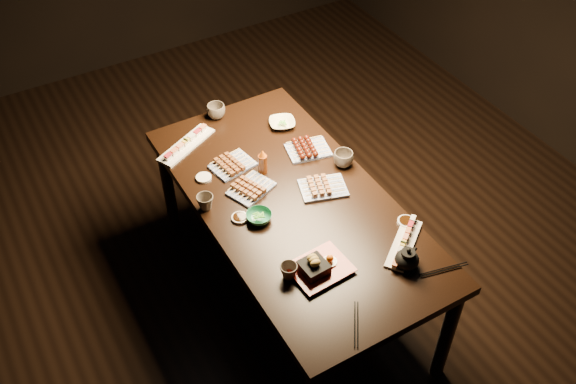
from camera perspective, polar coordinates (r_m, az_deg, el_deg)
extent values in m
plane|color=black|center=(4.15, 1.67, -3.39)|extent=(5.00, 5.00, 0.00)
cube|color=black|center=(3.54, 0.41, -5.11)|extent=(1.03, 1.86, 0.75)
imported|color=#287D58|center=(3.16, -2.59, -2.23)|extent=(0.16, 0.16, 0.04)
imported|color=beige|center=(3.72, -0.53, 6.12)|extent=(0.19, 0.19, 0.04)
imported|color=brown|center=(2.90, 0.06, -7.07)|extent=(0.09, 0.09, 0.08)
imported|color=brown|center=(3.45, 4.94, 2.97)|extent=(0.12, 0.12, 0.09)
imported|color=brown|center=(3.22, -7.37, -0.92)|extent=(0.11, 0.11, 0.08)
imported|color=brown|center=(3.79, -6.41, 7.16)|extent=(0.11, 0.11, 0.09)
cylinder|color=#692D0E|center=(3.38, -2.27, 2.75)|extent=(0.06, 0.06, 0.15)
cylinder|color=white|center=(3.18, -4.31, -2.30)|extent=(0.11, 0.11, 0.01)
cylinder|color=white|center=(3.54, 1.75, 3.56)|extent=(0.09, 0.09, 0.01)
cylinder|color=white|center=(3.20, 10.45, -2.61)|extent=(0.09, 0.09, 0.02)
cylinder|color=white|center=(3.41, -7.50, 1.27)|extent=(0.11, 0.11, 0.01)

